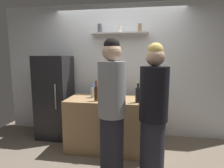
# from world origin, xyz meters

# --- Properties ---
(ground_plane) EXTENTS (5.28, 5.28, 0.00)m
(ground_plane) POSITION_xyz_m (0.00, 0.00, 0.00)
(ground_plane) COLOR #726656
(back_wall_assembly) EXTENTS (4.80, 0.32, 2.60)m
(back_wall_assembly) POSITION_xyz_m (0.00, 1.25, 1.30)
(back_wall_assembly) COLOR white
(back_wall_assembly) RESTS_ON ground
(refrigerator) EXTENTS (0.61, 0.61, 1.60)m
(refrigerator) POSITION_xyz_m (-1.21, 0.85, 0.80)
(refrigerator) COLOR black
(refrigerator) RESTS_ON ground
(counter) EXTENTS (1.49, 0.69, 0.88)m
(counter) POSITION_xyz_m (-0.02, 0.51, 0.44)
(counter) COLOR #9E7A51
(counter) RESTS_ON ground
(baking_pan) EXTENTS (0.34, 0.24, 0.05)m
(baking_pan) POSITION_xyz_m (-0.13, 0.67, 0.91)
(baking_pan) COLOR gray
(baking_pan) RESTS_ON counter
(utensil_holder) EXTENTS (0.11, 0.11, 0.22)m
(utensil_holder) POSITION_xyz_m (0.52, 0.23, 0.94)
(utensil_holder) COLOR #B2B2B7
(utensil_holder) RESTS_ON counter
(wine_bottle_pale_glass) EXTENTS (0.07, 0.07, 0.32)m
(wine_bottle_pale_glass) POSITION_xyz_m (0.01, 0.23, 1.00)
(wine_bottle_pale_glass) COLOR #B2BFB2
(wine_bottle_pale_glass) RESTS_ON counter
(wine_bottle_dark_glass) EXTENTS (0.08, 0.08, 0.31)m
(wine_bottle_dark_glass) POSITION_xyz_m (0.41, 0.31, 1.01)
(wine_bottle_dark_glass) COLOR black
(wine_bottle_dark_glass) RESTS_ON counter
(wine_bottle_green_glass) EXTENTS (0.07, 0.07, 0.33)m
(wine_bottle_green_glass) POSITION_xyz_m (0.67, 0.24, 1.00)
(wine_bottle_green_glass) COLOR #19471E
(wine_bottle_green_glass) RESTS_ON counter
(wine_bottle_amber_glass) EXTENTS (0.06, 0.06, 0.33)m
(wine_bottle_amber_glass) POSITION_xyz_m (-0.24, 0.30, 1.01)
(wine_bottle_amber_glass) COLOR #472814
(wine_bottle_amber_glass) RESTS_ON counter
(water_bottle_plastic) EXTENTS (0.09, 0.09, 0.22)m
(water_bottle_plastic) POSITION_xyz_m (-0.35, 0.54, 0.98)
(water_bottle_plastic) COLOR silver
(water_bottle_plastic) RESTS_ON counter
(person_grey_hoodie) EXTENTS (0.34, 0.34, 1.80)m
(person_grey_hoodie) POSITION_xyz_m (0.11, -0.29, 0.91)
(person_grey_hoodie) COLOR #262633
(person_grey_hoodie) RESTS_ON ground
(person_blonde) EXTENTS (0.34, 0.34, 1.74)m
(person_blonde) POSITION_xyz_m (0.61, -0.28, 0.87)
(person_blonde) COLOR #262633
(person_blonde) RESTS_ON ground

